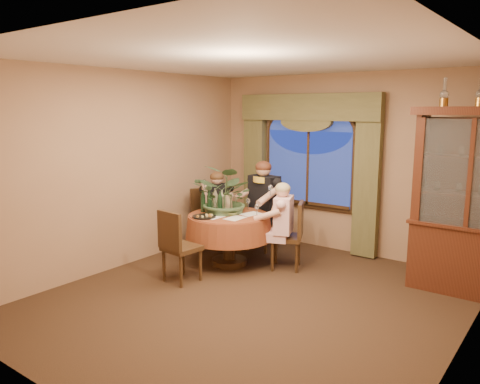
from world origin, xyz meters
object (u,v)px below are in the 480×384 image
Objects in this scene: wine_bottle_3 at (222,201)px; wine_bottle_1 at (220,202)px; olive_bowl at (231,214)px; wine_bottle_2 at (203,201)px; stoneware_vase at (228,203)px; centerpiece_plant at (227,172)px; chair_back at (207,219)px; person_back at (217,211)px; chair_right at (286,236)px; person_scarf at (264,207)px; dining_table at (229,239)px; oil_lamp_left at (444,92)px; wine_bottle_4 at (209,201)px; china_cabinet at (471,203)px; wine_bottle_0 at (215,199)px; person_pink at (283,226)px; chair_back_right at (262,221)px; chair_front_left at (182,246)px.

wine_bottle_1 is at bearing -66.23° from wine_bottle_3.
wine_bottle_2 is at bearing -174.62° from olive_bowl.
stoneware_vase is 0.27× the size of centerpiece_plant.
centerpiece_plant is at bearing 91.71° from chair_back.
chair_right is at bearing 122.30° from person_back.
centerpiece_plant is (0.01, -0.03, 0.47)m from stoneware_vase.
stoneware_vase is at bearing 80.96° from person_scarf.
person_back is at bearing 29.56° from person_scarf.
dining_table is 0.69m from wine_bottle_2.
oil_lamp_left reaches higher than wine_bottle_3.
person_back is 0.67m from wine_bottle_4.
dining_table is 0.55× the size of china_cabinet.
chair_back is 0.65× the size of person_scarf.
wine_bottle_3 is (-0.18, 0.07, 0.54)m from dining_table.
wine_bottle_2 is at bearing -162.15° from oil_lamp_left.
oil_lamp_left reaches higher than wine_bottle_0.
person_pink is at bearing 12.33° from stoneware_vase.
wine_bottle_2 is (-3.43, -0.97, -0.23)m from china_cabinet.
wine_bottle_3 is (-0.27, -0.71, 0.18)m from person_scarf.
wine_bottle_3 is (-0.93, -0.22, 0.29)m from person_pink.
olive_bowl is at bearing 2.11° from wine_bottle_4.
stoneware_vase is at bearing 141.44° from olive_bowl.
chair_right is at bearing 12.36° from wine_bottle_0.
chair_back_right is (-0.78, 0.55, 0.00)m from chair_right.
china_cabinet is at bearing 0.00° from oil_lamp_left.
stoneware_vase reaches higher than olive_bowl.
chair_back_right is at bearing 150.20° from chair_back.
person_pink is at bearing 60.35° from chair_front_left.
person_pink reaches higher than wine_bottle_0.
wine_bottle_3 is at bearing 41.38° from wine_bottle_4.
chair_front_left is 0.93m from olive_bowl.
wine_bottle_2 is at bearing 117.44° from chair_front_left.
chair_back is at bearing 149.14° from wine_bottle_3.
wine_bottle_3 is (-2.79, -0.82, -1.54)m from oil_lamp_left.
wine_bottle_4 is (-0.14, -0.12, 0.00)m from wine_bottle_3.
china_cabinet is 3.30m from wine_bottle_3.
person_back reaches higher than wine_bottle_3.
person_scarf is (0.87, 0.35, 0.25)m from chair_back.
wine_bottle_3 is (0.44, -0.41, 0.28)m from person_back.
oil_lamp_left reaches higher than wine_bottle_1.
china_cabinet is 3.22m from stoneware_vase.
oil_lamp_left reaches higher than wine_bottle_2.
person_scarf is 0.95m from wine_bottle_4.
person_pink is 0.91m from stoneware_vase.
wine_bottle_2 is (-0.40, -0.99, 0.44)m from chair_back_right.
chair_back is 0.77× the size of person_pink.
wine_bottle_4 is (-3.33, -0.94, -0.23)m from china_cabinet.
wine_bottle_4 is (-0.18, -0.03, 0.00)m from wine_bottle_1.
chair_right is 2.91× the size of wine_bottle_0.
chair_back_right is 1.00× the size of chair_front_left.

